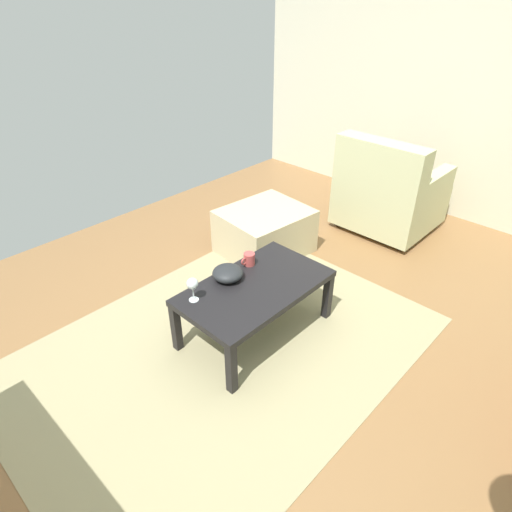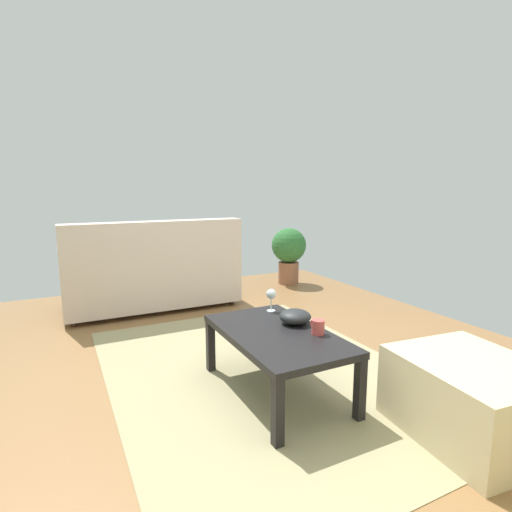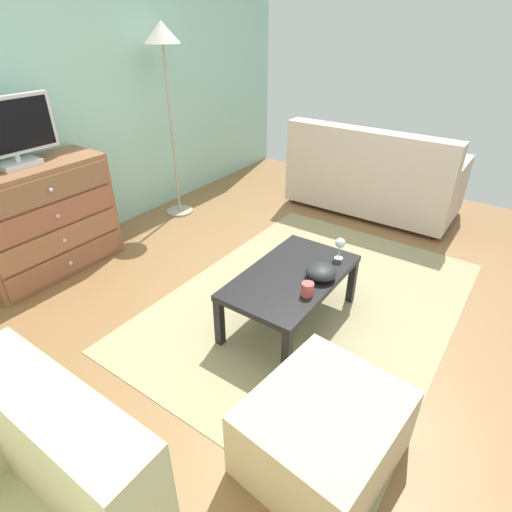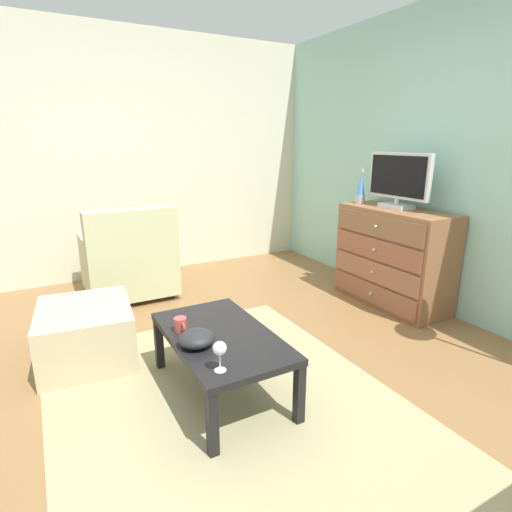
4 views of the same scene
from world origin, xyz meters
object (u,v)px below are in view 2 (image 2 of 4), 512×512
Objects in this scene: wine_glass at (271,295)px; couch_large at (152,274)px; potted_plant at (289,250)px; mug at (318,327)px; bowl_decorative at (295,317)px; coffee_table at (277,339)px; ottoman at (472,398)px.

couch_large is (1.76, 0.43, -0.15)m from wine_glass.
potted_plant is (2.02, -1.37, -0.07)m from wine_glass.
mug is at bearing -176.48° from wine_glass.
bowl_decorative is 0.28× the size of potted_plant.
couch_large is (2.12, 0.27, 0.01)m from coffee_table.
ottoman is at bearing -151.08° from bowl_decorative.
couch_large is at bearing 7.29° from coffee_table.
wine_glass is at bearing -166.10° from couch_large.
wine_glass is at bearing -24.10° from coffee_table.
bowl_decorative is 1.03m from ottoman.
wine_glass is 0.22× the size of ottoman.
bowl_decorative is 0.12× the size of couch_large.
mug reaches higher than ottoman.
bowl_decorative is at bearing 149.58° from potted_plant.
coffee_table is 1.35× the size of potted_plant.
wine_glass is at bearing 22.99° from ottoman.
mug is 0.85m from ottoman.
wine_glass is 1.38× the size of mug.
bowl_decorative is 0.29× the size of ottoman.
ottoman is at bearing -162.35° from couch_large.
bowl_decorative is at bearing -67.59° from coffee_table.
couch_large is 2.37× the size of potted_plant.
potted_plant is (0.26, -1.80, 0.08)m from couch_large.
wine_glass is at bearing 2.19° from bowl_decorative.
mug is at bearing -168.37° from couch_large.
bowl_decorative is 2.10m from couch_large.
coffee_table is 1.39× the size of ottoman.
bowl_decorative is at bearing -167.73° from couch_large.
ottoman is (-0.81, -0.66, -0.15)m from coffee_table.
bowl_decorative is 2.68m from potted_plant.
couch_large is 2.43× the size of ottoman.
potted_plant is (2.31, -1.36, 0.00)m from bowl_decorative.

